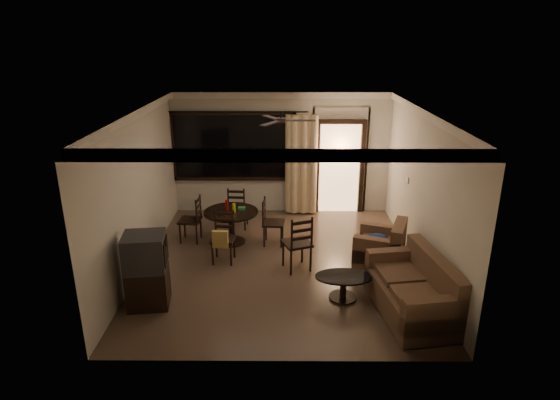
{
  "coord_description": "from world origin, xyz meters",
  "views": [
    {
      "loc": [
        0.03,
        -7.76,
        4.0
      ],
      "look_at": [
        -0.02,
        0.2,
        1.17
      ],
      "focal_mm": 30.0,
      "sensor_mm": 36.0,
      "label": 1
    }
  ],
  "objects_px": {
    "armchair": "(382,248)",
    "sofa": "(415,292)",
    "dining_table": "(231,218)",
    "dining_chair_east": "(273,231)",
    "dining_chair_north": "(238,215)",
    "tv_cabinet": "(147,270)",
    "side_chair": "(297,253)",
    "dining_chair_south": "(223,246)",
    "dining_chair_west": "(191,228)",
    "coffee_table": "(343,283)"
  },
  "relations": [
    {
      "from": "dining_chair_east",
      "to": "armchair",
      "type": "relative_size",
      "value": 0.89
    },
    {
      "from": "sofa",
      "to": "dining_chair_west",
      "type": "bearing_deg",
      "value": 137.32
    },
    {
      "from": "dining_chair_south",
      "to": "sofa",
      "type": "height_order",
      "value": "dining_chair_south"
    },
    {
      "from": "sofa",
      "to": "coffee_table",
      "type": "xyz_separation_m",
      "value": [
        -1.02,
        0.42,
        -0.1
      ]
    },
    {
      "from": "dining_chair_west",
      "to": "armchair",
      "type": "bearing_deg",
      "value": 78.34
    },
    {
      "from": "dining_chair_east",
      "to": "side_chair",
      "type": "height_order",
      "value": "side_chair"
    },
    {
      "from": "dining_table",
      "to": "side_chair",
      "type": "bearing_deg",
      "value": -41.42
    },
    {
      "from": "dining_chair_north",
      "to": "tv_cabinet",
      "type": "height_order",
      "value": "tv_cabinet"
    },
    {
      "from": "dining_chair_west",
      "to": "dining_chair_east",
      "type": "bearing_deg",
      "value": 90.0
    },
    {
      "from": "dining_chair_south",
      "to": "coffee_table",
      "type": "distance_m",
      "value": 2.43
    },
    {
      "from": "dining_table",
      "to": "dining_chair_north",
      "type": "bearing_deg",
      "value": 85.75
    },
    {
      "from": "dining_chair_west",
      "to": "side_chair",
      "type": "distance_m",
      "value": 2.44
    },
    {
      "from": "dining_table",
      "to": "armchair",
      "type": "relative_size",
      "value": 1.01
    },
    {
      "from": "dining_table",
      "to": "dining_chair_east",
      "type": "distance_m",
      "value": 0.87
    },
    {
      "from": "dining_table",
      "to": "dining_chair_north",
      "type": "relative_size",
      "value": 1.14
    },
    {
      "from": "tv_cabinet",
      "to": "coffee_table",
      "type": "height_order",
      "value": "tv_cabinet"
    },
    {
      "from": "dining_chair_east",
      "to": "coffee_table",
      "type": "relative_size",
      "value": 1.04
    },
    {
      "from": "dining_chair_east",
      "to": "dining_chair_north",
      "type": "bearing_deg",
      "value": 46.76
    },
    {
      "from": "tv_cabinet",
      "to": "coffee_table",
      "type": "distance_m",
      "value": 3.07
    },
    {
      "from": "dining_chair_west",
      "to": "tv_cabinet",
      "type": "relative_size",
      "value": 0.8
    },
    {
      "from": "dining_chair_south",
      "to": "side_chair",
      "type": "height_order",
      "value": "side_chair"
    },
    {
      "from": "tv_cabinet",
      "to": "sofa",
      "type": "xyz_separation_m",
      "value": [
        4.07,
        -0.22,
        -0.23
      ]
    },
    {
      "from": "dining_chair_north",
      "to": "side_chair",
      "type": "xyz_separation_m",
      "value": [
        1.23,
        -1.92,
        0.03
      ]
    },
    {
      "from": "sofa",
      "to": "side_chair",
      "type": "height_order",
      "value": "side_chair"
    },
    {
      "from": "dining_chair_south",
      "to": "tv_cabinet",
      "type": "height_order",
      "value": "tv_cabinet"
    },
    {
      "from": "dining_chair_west",
      "to": "dining_chair_east",
      "type": "relative_size",
      "value": 1.0
    },
    {
      "from": "dining_chair_south",
      "to": "side_chair",
      "type": "relative_size",
      "value": 0.9
    },
    {
      "from": "dining_chair_east",
      "to": "armchair",
      "type": "xyz_separation_m",
      "value": [
        2.01,
        -0.93,
        0.06
      ]
    },
    {
      "from": "dining_chair_east",
      "to": "dining_chair_north",
      "type": "xyz_separation_m",
      "value": [
        -0.77,
        0.85,
        0.0
      ]
    },
    {
      "from": "dining_table",
      "to": "side_chair",
      "type": "distance_m",
      "value": 1.73
    },
    {
      "from": "coffee_table",
      "to": "side_chair",
      "type": "xyz_separation_m",
      "value": [
        -0.71,
        0.99,
        0.05
      ]
    },
    {
      "from": "dining_table",
      "to": "dining_chair_east",
      "type": "xyz_separation_m",
      "value": [
        0.83,
        -0.07,
        -0.25
      ]
    },
    {
      "from": "dining_chair_west",
      "to": "sofa",
      "type": "distance_m",
      "value": 4.66
    },
    {
      "from": "sofa",
      "to": "armchair",
      "type": "height_order",
      "value": "sofa"
    },
    {
      "from": "tv_cabinet",
      "to": "armchair",
      "type": "relative_size",
      "value": 1.1
    },
    {
      "from": "armchair",
      "to": "sofa",
      "type": "bearing_deg",
      "value": -62.85
    },
    {
      "from": "armchair",
      "to": "dining_table",
      "type": "bearing_deg",
      "value": -178.78
    },
    {
      "from": "dining_table",
      "to": "dining_chair_east",
      "type": "bearing_deg",
      "value": -4.49
    },
    {
      "from": "dining_chair_north",
      "to": "tv_cabinet",
      "type": "xyz_separation_m",
      "value": [
        -1.11,
        -3.11,
        0.31
      ]
    },
    {
      "from": "dining_chair_north",
      "to": "sofa",
      "type": "height_order",
      "value": "dining_chair_north"
    },
    {
      "from": "dining_chair_east",
      "to": "tv_cabinet",
      "type": "distance_m",
      "value": 2.96
    },
    {
      "from": "dining_table",
      "to": "dining_chair_north",
      "type": "xyz_separation_m",
      "value": [
        0.06,
        0.78,
        -0.25
      ]
    },
    {
      "from": "dining_table",
      "to": "tv_cabinet",
      "type": "relative_size",
      "value": 0.92
    },
    {
      "from": "side_chair",
      "to": "dining_chair_south",
      "type": "bearing_deg",
      "value": -33.12
    },
    {
      "from": "dining_chair_south",
      "to": "armchair",
      "type": "distance_m",
      "value": 2.91
    },
    {
      "from": "dining_chair_east",
      "to": "dining_chair_south",
      "type": "height_order",
      "value": "same"
    },
    {
      "from": "dining_table",
      "to": "sofa",
      "type": "height_order",
      "value": "sofa"
    },
    {
      "from": "tv_cabinet",
      "to": "dining_chair_south",
      "type": "bearing_deg",
      "value": 49.01
    },
    {
      "from": "dining_chair_west",
      "to": "dining_chair_south",
      "type": "bearing_deg",
      "value": 44.3
    },
    {
      "from": "dining_chair_north",
      "to": "armchair",
      "type": "height_order",
      "value": "dining_chair_north"
    }
  ]
}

